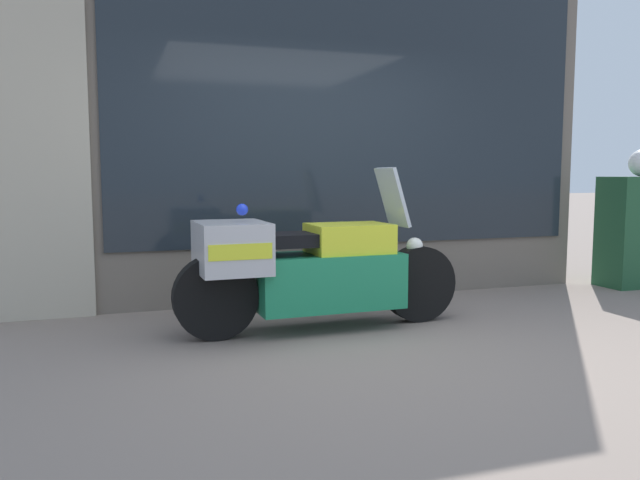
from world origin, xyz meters
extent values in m
plane|color=gray|center=(0.00, 0.00, 0.00)|extent=(60.00, 60.00, 0.00)
cube|color=#6B6056|center=(0.00, 2.00, 1.91)|extent=(6.12, 0.40, 3.81)
cube|color=#B2A893|center=(-2.52, 2.03, 1.91)|extent=(1.09, 0.55, 3.81)
cube|color=#1E262D|center=(0.51, 1.79, 1.96)|extent=(4.81, 0.02, 2.81)
cube|color=slate|center=(0.47, 2.01, 0.28)|extent=(4.59, 0.30, 0.55)
cube|color=silver|center=(0.47, 2.15, 1.17)|extent=(4.59, 0.02, 1.29)
cube|color=beige|center=(0.47, 2.01, 1.81)|extent=(4.59, 0.30, 0.02)
cube|color=#B7B2A8|center=(-1.25, 2.01, 1.85)|extent=(0.18, 0.04, 0.06)
cube|color=#C68E19|center=(-0.39, 2.01, 1.85)|extent=(0.18, 0.04, 0.06)
cube|color=black|center=(0.47, 2.01, 1.85)|extent=(0.18, 0.04, 0.06)
cube|color=maroon|center=(1.33, 2.01, 1.85)|extent=(0.18, 0.04, 0.06)
cube|color=navy|center=(2.19, 2.01, 1.85)|extent=(0.18, 0.04, 0.06)
cube|color=orange|center=(-1.14, 1.94, 0.69)|extent=(0.19, 0.03, 0.27)
cube|color=#2D8E42|center=(-0.07, 1.94, 0.69)|extent=(0.19, 0.03, 0.27)
cube|color=white|center=(1.00, 1.94, 0.69)|extent=(0.19, 0.03, 0.27)
cube|color=#2866B7|center=(2.07, 1.94, 0.69)|extent=(0.19, 0.04, 0.27)
cylinder|color=black|center=(0.61, 0.70, 0.32)|extent=(0.64, 0.16, 0.64)
cylinder|color=black|center=(-1.10, 0.65, 0.32)|extent=(0.64, 0.16, 0.64)
cube|color=#1E8456|center=(-0.20, 0.68, 0.39)|extent=(1.18, 0.53, 0.43)
cube|color=yellow|center=(-0.02, 0.68, 0.71)|extent=(0.65, 0.47, 0.26)
cube|color=black|center=(-0.47, 0.67, 0.73)|extent=(0.69, 0.39, 0.10)
cube|color=#B7B7BC|center=(-0.98, 0.65, 0.69)|extent=(0.53, 0.63, 0.38)
cube|color=yellow|center=(-0.98, 0.65, 0.69)|extent=(0.48, 0.64, 0.11)
cube|color=#B2BCC6|center=(0.36, 0.69, 1.05)|extent=(0.18, 0.36, 0.48)
sphere|color=white|center=(0.57, 0.70, 0.64)|extent=(0.14, 0.14, 0.14)
sphere|color=blue|center=(-0.89, 0.66, 0.97)|extent=(0.09, 0.09, 0.09)
cube|color=#1E4C2D|center=(3.66, 1.43, 0.60)|extent=(0.76, 0.45, 1.21)
camera|label=1|loc=(-1.82, -3.94, 1.23)|focal=35.00mm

